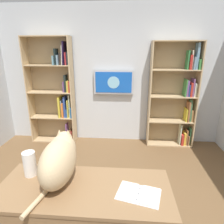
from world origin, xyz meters
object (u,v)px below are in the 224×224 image
object	(u,v)px
wall_mounted_tv	(114,82)
paper_towel_roll	(30,164)
cat	(60,158)
desk	(84,201)
open_binder	(139,194)
bookshelf_right	(56,92)
bookshelf_left	(178,97)

from	to	relation	value
wall_mounted_tv	paper_towel_roll	world-z (taller)	wall_mounted_tv
cat	paper_towel_roll	distance (m)	0.31
wall_mounted_tv	cat	world-z (taller)	wall_mounted_tv
wall_mounted_tv	cat	bearing A→B (deg)	83.17
desk	open_binder	world-z (taller)	open_binder
bookshelf_right	desk	world-z (taller)	bookshelf_right
wall_mounted_tv	desk	distance (m)	2.61
cat	open_binder	world-z (taller)	cat
paper_towel_roll	wall_mounted_tv	bearing A→B (deg)	-103.80
desk	bookshelf_right	bearing A→B (deg)	-66.19
cat	open_binder	xyz separation A→B (m)	(-0.66, 0.14, -0.20)
bookshelf_left	desk	distance (m)	2.81
bookshelf_left	bookshelf_right	xyz separation A→B (m)	(2.41, -0.00, 0.05)
bookshelf_right	paper_towel_roll	size ratio (longest dim) A/B	9.30
wall_mounted_tv	cat	distance (m)	2.46
paper_towel_roll	cat	bearing A→B (deg)	172.17
bookshelf_left	cat	xyz separation A→B (m)	(1.54, 2.34, -0.02)
bookshelf_left	desk	xyz separation A→B (m)	(1.32, 2.46, -0.35)
bookshelf_right	open_binder	distance (m)	2.93
open_binder	paper_towel_roll	bearing A→B (deg)	-10.86
cat	open_binder	distance (m)	0.71
cat	desk	bearing A→B (deg)	152.59
cat	bookshelf_left	bearing A→B (deg)	-123.33
bookshelf_right	wall_mounted_tv	world-z (taller)	bookshelf_right
wall_mounted_tv	open_binder	world-z (taller)	wall_mounted_tv
desk	cat	distance (m)	0.41
bookshelf_right	cat	distance (m)	2.50
open_binder	paper_towel_roll	size ratio (longest dim) A/B	1.65
bookshelf_right	open_binder	world-z (taller)	bookshelf_right
open_binder	bookshelf_left	bearing A→B (deg)	-109.40
bookshelf_right	cat	xyz separation A→B (m)	(-0.87, 2.34, -0.07)
open_binder	paper_towel_roll	world-z (taller)	paper_towel_roll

